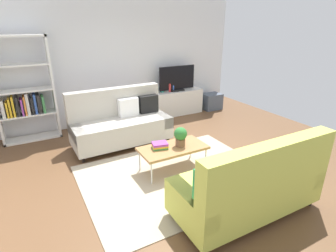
{
  "coord_description": "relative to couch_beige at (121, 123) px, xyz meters",
  "views": [
    {
      "loc": [
        -1.98,
        -3.46,
        2.32
      ],
      "look_at": [
        0.08,
        0.3,
        0.65
      ],
      "focal_mm": 28.62,
      "sensor_mm": 36.0,
      "label": 1
    }
  ],
  "objects": [
    {
      "name": "potted_plant",
      "position": [
        0.51,
        -1.44,
        0.15
      ],
      "size": [
        0.22,
        0.22,
        0.32
      ],
      "color": "brown",
      "rests_on": "coffee_table"
    },
    {
      "name": "area_rug",
      "position": [
        0.33,
        -1.62,
        -0.44
      ],
      "size": [
        2.9,
        2.2,
        0.01
      ],
      "primitive_type": "cube",
      "color": "tan",
      "rests_on": "ground_plane"
    },
    {
      "name": "wall_far",
      "position": [
        0.41,
        1.43,
        1.0
      ],
      "size": [
        6.4,
        0.12,
        2.9
      ],
      "primitive_type": "cube",
      "color": "silver",
      "rests_on": "ground_plane"
    },
    {
      "name": "table_book_1",
      "position": [
        0.18,
        -1.35,
        0.01
      ],
      "size": [
        0.28,
        0.23,
        0.03
      ],
      "primitive_type": "cube",
      "rotation": [
        0.0,
        0.0,
        -0.24
      ],
      "color": "gold",
      "rests_on": "table_book_0"
    },
    {
      "name": "table_book_2",
      "position": [
        0.18,
        -1.35,
        0.05
      ],
      "size": [
        0.27,
        0.23,
        0.04
      ],
      "primitive_type": "cube",
      "rotation": [
        0.0,
        0.0,
        -0.23
      ],
      "color": "purple",
      "rests_on": "table_book_1"
    },
    {
      "name": "couch_green",
      "position": [
        0.67,
        -2.84,
        -0.01
      ],
      "size": [
        1.91,
        0.85,
        1.1
      ],
      "rotation": [
        0.0,
        0.0,
        -0.01
      ],
      "color": "#C1CC51",
      "rests_on": "ground_plane"
    },
    {
      "name": "tv_console",
      "position": [
        1.92,
        1.09,
        -0.13
      ],
      "size": [
        1.4,
        0.44,
        0.64
      ],
      "primitive_type": "cube",
      "color": "silver",
      "rests_on": "ground_plane"
    },
    {
      "name": "bottle_0",
      "position": [
        1.7,
        1.05,
        0.3
      ],
      "size": [
        0.06,
        0.06,
        0.21
      ],
      "primitive_type": "cylinder",
      "color": "red",
      "rests_on": "tv_console"
    },
    {
      "name": "storage_trunk",
      "position": [
        3.02,
        0.99,
        -0.23
      ],
      "size": [
        0.52,
        0.4,
        0.44
      ],
      "primitive_type": "cube",
      "color": "#4C5666",
      "rests_on": "ground_plane"
    },
    {
      "name": "vase_0",
      "position": [
        1.34,
        1.14,
        0.29
      ],
      "size": [
        0.12,
        0.12,
        0.19
      ],
      "primitive_type": "cylinder",
      "color": "#B24C4C",
      "rests_on": "tv_console"
    },
    {
      "name": "tv",
      "position": [
        1.92,
        1.07,
        0.51
      ],
      "size": [
        1.0,
        0.2,
        0.64
      ],
      "color": "black",
      "rests_on": "tv_console"
    },
    {
      "name": "bottle_1",
      "position": [
        1.8,
        1.05,
        0.27
      ],
      "size": [
        0.04,
        0.04,
        0.16
      ],
      "primitive_type": "cylinder",
      "color": "#3359B2",
      "rests_on": "tv_console"
    },
    {
      "name": "coffee_table",
      "position": [
        0.38,
        -1.42,
        -0.05
      ],
      "size": [
        1.1,
        0.56,
        0.42
      ],
      "color": "#9E7042",
      "rests_on": "ground_plane"
    },
    {
      "name": "vase_1",
      "position": [
        1.52,
        1.14,
        0.28
      ],
      "size": [
        0.12,
        0.12,
        0.17
      ],
      "primitive_type": "cylinder",
      "color": "#33B29E",
      "rests_on": "tv_console"
    },
    {
      "name": "couch_beige",
      "position": [
        0.0,
        0.0,
        0.0
      ],
      "size": [
        1.92,
        0.88,
        1.1
      ],
      "rotation": [
        0.0,
        0.0,
        3.16
      ],
      "color": "#B2ADA3",
      "rests_on": "ground_plane"
    },
    {
      "name": "table_book_0",
      "position": [
        0.18,
        -1.35,
        -0.01
      ],
      "size": [
        0.28,
        0.23,
        0.03
      ],
      "primitive_type": "cube",
      "rotation": [
        0.0,
        0.0,
        -0.25
      ],
      "color": "#3F8C4C",
      "rests_on": "coffee_table"
    },
    {
      "name": "bookshelf",
      "position": [
        -1.6,
        1.11,
        0.51
      ],
      "size": [
        1.1,
        0.36,
        2.1
      ],
      "color": "white",
      "rests_on": "ground_plane"
    },
    {
      "name": "ground_plane",
      "position": [
        0.41,
        -1.37,
        -0.45
      ],
      "size": [
        7.68,
        7.68,
        0.0
      ],
      "primitive_type": "plane",
      "color": "brown"
    }
  ]
}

